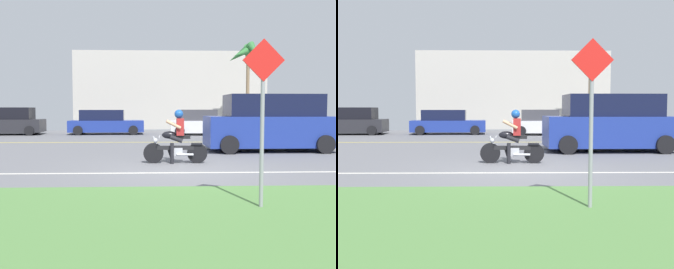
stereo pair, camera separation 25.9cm
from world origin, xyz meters
The scene contains 12 objects.
ground centered at (0.00, 3.00, -0.02)m, with size 56.00×30.00×0.04m, color slate.
grass_median centered at (0.00, -4.10, 0.03)m, with size 56.00×3.80×0.06m, color #548442.
lane_line_near centered at (0.00, -0.32, 0.00)m, with size 50.40×0.12×0.01m, color silver.
lane_line_far centered at (0.00, 8.11, 0.00)m, with size 50.40×0.12×0.01m, color yellow.
motorcyclist centered at (-0.14, 1.32, 0.64)m, with size 1.81×0.59×1.51m.
suv_nearby centered at (3.49, 4.36, 0.99)m, with size 4.83×2.17×2.05m.
parked_car_0 centered at (-9.38, 13.61, 0.75)m, with size 4.15×2.10×1.62m.
parked_car_1 centered at (-3.70, 13.85, 0.69)m, with size 4.54×2.10×1.48m.
parked_car_2 centered at (2.01, 13.06, 0.70)m, with size 3.75×1.98×1.49m.
palm_tree_0 centered at (5.43, 15.52, 4.90)m, with size 2.84×2.86×5.87m.
street_sign centered at (0.84, -3.76, 1.55)m, with size 0.62×0.06×2.55m.
building_far centered at (0.52, 21.00, 2.93)m, with size 14.50×4.00×5.85m, color #BCB7AD.
Camera 2 is at (-0.51, -9.31, 1.53)m, focal length 40.54 mm.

